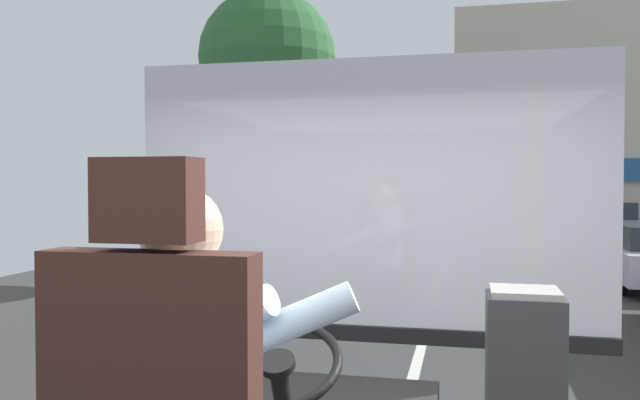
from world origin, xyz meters
The scene contains 6 objects.
ground centered at (0.00, 8.80, -0.02)m, with size 18.00×44.00×0.06m.
bus_driver centered at (-0.15, -0.24, 1.50)m, with size 0.78×0.55×0.80m.
windshield_panel centered at (0.00, 1.62, 1.75)m, with size 2.50×0.08×1.48m.
street_tree centered at (-3.45, 10.90, 4.46)m, with size 2.80×2.80×5.90m.
shop_building centered at (4.91, 18.79, 3.41)m, with size 9.45×4.47×6.83m.
parked_car_blue centered at (4.06, 17.61, 0.74)m, with size 2.02×4.19×1.45m.
Camera 1 is at (0.51, -1.70, 2.01)m, focal length 36.12 mm.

